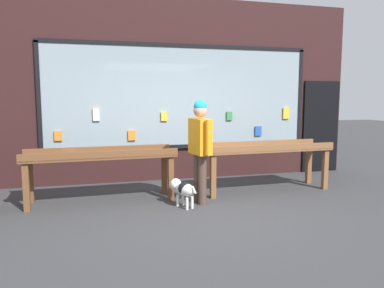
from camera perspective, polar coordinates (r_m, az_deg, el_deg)
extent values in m
plane|color=#38383A|center=(5.82, 1.72, -10.09)|extent=(40.00, 40.00, 0.00)
cube|color=#331919|center=(7.89, -3.33, 8.20)|extent=(8.07, 0.20, 3.76)
cube|color=#8C9EA8|center=(7.81, -1.67, 7.21)|extent=(5.51, 0.03, 2.07)
cube|color=black|center=(7.88, -1.70, 14.76)|extent=(5.59, 0.06, 0.08)
cube|color=black|center=(7.87, -1.65, -0.35)|extent=(5.59, 0.06, 0.08)
cube|color=black|center=(7.65, -22.33, 6.69)|extent=(0.08, 0.06, 2.07)
cube|color=black|center=(8.87, 16.06, 6.91)|extent=(0.08, 0.06, 2.07)
cube|color=orange|center=(7.61, -19.72, 1.17)|extent=(0.14, 0.03, 0.19)
cube|color=silver|center=(7.56, -14.40, 4.36)|extent=(0.13, 0.03, 0.25)
cube|color=orange|center=(7.63, -9.17, 1.30)|extent=(0.15, 0.03, 0.20)
cube|color=yellow|center=(7.70, -4.29, 4.21)|extent=(0.12, 0.03, 0.18)
cube|color=black|center=(7.88, 0.65, 1.67)|extent=(0.12, 0.03, 0.22)
cube|color=#338C4C|center=(8.09, 5.72, 4.29)|extent=(0.13, 0.03, 0.18)
cube|color=#2659B2|center=(8.38, 10.05, 1.97)|extent=(0.15, 0.03, 0.21)
cube|color=yellow|center=(8.66, 14.14, 4.57)|extent=(0.14, 0.03, 0.25)
cube|color=black|center=(9.20, 19.00, 2.50)|extent=(0.90, 0.04, 2.10)
cube|color=brown|center=(6.20, -23.95, -6.08)|extent=(0.09, 0.09, 0.74)
cube|color=brown|center=(6.32, -3.23, -5.24)|extent=(0.09, 0.09, 0.74)
cube|color=brown|center=(6.69, -23.43, -5.13)|extent=(0.09, 0.09, 0.74)
cube|color=brown|center=(6.80, -4.25, -4.37)|extent=(0.09, 0.09, 0.74)
cube|color=brown|center=(6.33, -13.73, -1.79)|extent=(2.46, 0.74, 0.04)
cube|color=brown|center=(6.02, -13.58, -1.66)|extent=(2.44, 0.14, 0.12)
cube|color=brown|center=(6.62, -13.89, -0.90)|extent=(2.44, 0.14, 0.12)
cube|color=red|center=(6.36, -23.45, -1.88)|extent=(0.14, 0.20, 0.02)
cube|color=#5999A5|center=(6.17, -20.81, -2.03)|extent=(0.16, 0.23, 0.02)
cube|color=silver|center=(6.48, -18.14, -1.47)|extent=(0.19, 0.22, 0.02)
cube|color=red|center=(6.17, -15.25, -1.72)|extent=(0.17, 0.23, 0.03)
cube|color=yellow|center=(6.17, -12.28, -1.68)|extent=(0.15, 0.23, 0.02)
cube|color=#2659B2|center=(6.47, -9.43, -1.24)|extent=(0.17, 0.24, 0.02)
cube|color=yellow|center=(6.22, -6.58, -1.46)|extent=(0.20, 0.25, 0.03)
cube|color=#5999A5|center=(6.44, -4.17, -1.13)|extent=(0.18, 0.22, 0.03)
cube|color=brown|center=(6.43, 3.22, -4.99)|extent=(0.09, 0.09, 0.75)
cube|color=brown|center=(7.49, 19.60, -3.67)|extent=(0.09, 0.09, 0.75)
cube|color=brown|center=(6.91, 1.73, -4.13)|extent=(0.09, 0.09, 0.75)
cube|color=brown|center=(7.91, 17.35, -3.04)|extent=(0.09, 0.09, 0.75)
cube|color=brown|center=(7.05, 11.10, -0.77)|extent=(2.46, 0.76, 0.04)
cube|color=brown|center=(6.77, 12.35, -0.61)|extent=(2.44, 0.14, 0.12)
cube|color=brown|center=(7.31, 9.97, 0.01)|extent=(2.44, 0.14, 0.12)
cube|color=#994CA5|center=(6.46, 3.19, -1.07)|extent=(0.19, 0.22, 0.02)
cube|color=silver|center=(6.71, 6.63, -0.76)|extent=(0.20, 0.24, 0.03)
cube|color=yellow|center=(6.86, 9.72, -0.69)|extent=(0.19, 0.24, 0.02)
cube|color=#5999A5|center=(7.28, 11.78, -0.31)|extent=(0.15, 0.20, 0.02)
cube|color=#338C4C|center=(7.23, 16.56, -0.46)|extent=(0.17, 0.23, 0.03)
cube|color=black|center=(7.67, 17.74, -0.09)|extent=(0.19, 0.25, 0.03)
cylinder|color=#4C382D|center=(6.05, 1.56, -5.45)|extent=(0.14, 0.14, 0.81)
cylinder|color=#4C382D|center=(6.19, 0.90, -5.17)|extent=(0.14, 0.14, 0.81)
cube|color=orange|center=(6.01, 1.25, 1.15)|extent=(0.29, 0.49, 0.57)
cylinder|color=orange|center=(5.76, 2.51, 1.02)|extent=(0.09, 0.09, 0.55)
cylinder|color=orange|center=(6.27, 0.09, 1.52)|extent=(0.09, 0.09, 0.55)
sphere|color=tan|center=(5.99, 1.26, 5.12)|extent=(0.22, 0.22, 0.22)
sphere|color=#19A5E0|center=(5.98, 1.26, 5.75)|extent=(0.21, 0.21, 0.21)
ellipsoid|color=white|center=(5.90, -1.10, -6.93)|extent=(0.35, 0.44, 0.21)
ellipsoid|color=black|center=(5.90, -1.10, -6.83)|extent=(0.29, 0.30, 0.22)
sphere|color=white|center=(6.07, -2.49, -6.14)|extent=(0.19, 0.19, 0.19)
cylinder|color=white|center=(5.73, 0.32, -7.04)|extent=(0.07, 0.10, 0.12)
cylinder|color=white|center=(6.07, -1.40, -8.45)|extent=(0.04, 0.04, 0.19)
cylinder|color=white|center=(6.01, -2.18, -8.62)|extent=(0.04, 0.04, 0.19)
cylinder|color=white|center=(5.90, 0.02, -8.91)|extent=(0.04, 0.04, 0.19)
cylinder|color=white|center=(5.83, -0.76, -9.09)|extent=(0.04, 0.04, 0.19)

